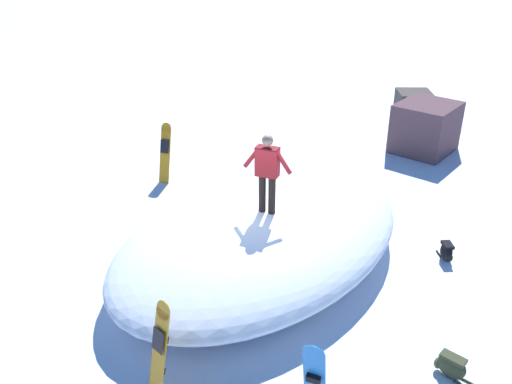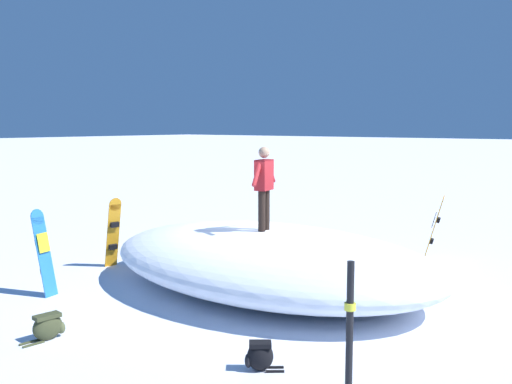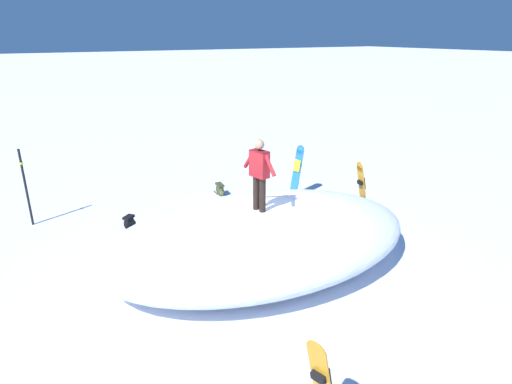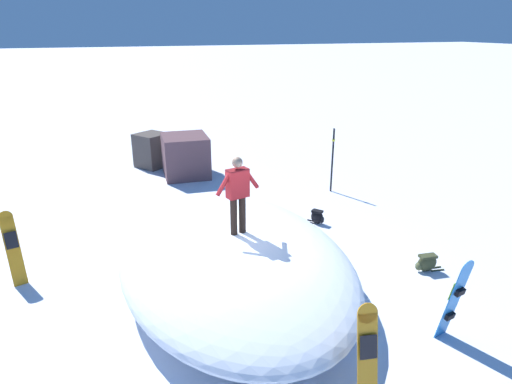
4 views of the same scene
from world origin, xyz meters
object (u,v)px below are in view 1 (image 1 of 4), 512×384
Objects in this scene: backpack_near at (451,366)px; backpack_far at (447,252)px; snowboarder_standing at (267,169)px; snowboard_primary_upright at (165,152)px; snowboard_secondary_upright at (160,349)px.

backpack_far is at bearing 18.68° from backpack_near.
snowboard_primary_upright is at bearing 68.58° from snowboarder_standing.
backpack_far is (5.87, -2.32, -0.62)m from snowboard_secondary_upright.
backpack_near is at bearing -107.68° from snowboard_primary_upright.
snowboarder_standing is at bearing 76.56° from backpack_near.
backpack_near reaches higher than backpack_far.
backpack_near is at bearing -51.09° from snowboard_secondary_upright.
backpack_near is 1.37× the size of backpack_far.
snowboarder_standing is at bearing 10.10° from snowboard_secondary_upright.
snowboard_primary_upright is 7.40m from snowboard_secondary_upright.
snowboard_secondary_upright is (-3.70, -0.66, -1.26)m from snowboarder_standing.
backpack_far is (2.17, -2.98, -1.87)m from snowboarder_standing.
snowboard_secondary_upright is 4.39m from backpack_near.
snowboard_primary_upright is 2.25× the size of backpack_near.
snowboard_primary_upright is 7.40m from backpack_far.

